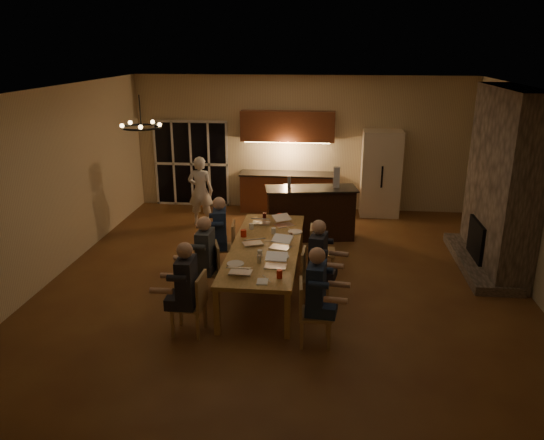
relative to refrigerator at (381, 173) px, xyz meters
The scene contains 44 objects.
floor 4.67m from the refrigerator, 114.60° to the right, with size 9.00×9.00×0.00m, color brown.
back_wall 2.03m from the refrigerator, 168.98° to the left, with size 8.00×0.04×3.20m, color beige.
left_wall 7.25m from the refrigerator, 144.97° to the right, with size 0.04×9.00×3.20m, color beige.
ceiling 5.08m from the refrigerator, 114.60° to the right, with size 8.00×9.00×0.04m, color white.
french_doors 4.61m from the refrigerator, behind, with size 1.86×0.08×2.10m, color black.
fireplace 3.51m from the refrigerator, 58.61° to the right, with size 0.58×2.50×3.20m, color #74665B.
kitchenette 2.21m from the refrigerator, behind, with size 2.24×0.68×2.40m, color brown, non-canonical shape.
refrigerator is the anchor object (origin of this frame).
dining_table 4.85m from the refrigerator, 117.25° to the right, with size 1.10×3.27×0.75m, color tan.
bar_island 2.42m from the refrigerator, 130.94° to the right, with size 1.86×0.68×1.08m, color black.
chair_left_near 6.63m from the refrigerator, 117.93° to the right, with size 0.44×0.44×0.89m, color tan, non-canonical shape.
chair_left_mid 5.68m from the refrigerator, 123.46° to the right, with size 0.44×0.44×0.89m, color tan, non-canonical shape.
chair_left_far 4.78m from the refrigerator, 130.01° to the right, with size 0.44×0.44×0.89m, color tan, non-canonical shape.
chair_right_near 6.10m from the refrigerator, 102.67° to the right, with size 0.44×0.44×0.89m, color tan, non-canonical shape.
chair_right_mid 5.00m from the refrigerator, 105.85° to the right, with size 0.44×0.44×0.89m, color tan, non-canonical shape.
chair_right_far 3.93m from the refrigerator, 109.21° to the right, with size 0.44×0.44×0.89m, color tan, non-canonical shape.
person_left_near 6.68m from the refrigerator, 117.55° to the right, with size 0.60×0.60×1.38m, color black, non-canonical shape.
person_right_near 6.07m from the refrigerator, 102.69° to the right, with size 0.60×0.60×1.38m, color navy, non-canonical shape.
person_left_mid 5.71m from the refrigerator, 122.71° to the right, with size 0.60×0.60×1.38m, color #3E454A, non-canonical shape.
person_right_mid 4.97m from the refrigerator, 105.62° to the right, with size 0.60×0.60×1.38m, color black, non-canonical shape.
person_left_far 4.82m from the refrigerator, 129.66° to the right, with size 0.60×0.60×1.38m, color navy, non-canonical shape.
standing_person 4.20m from the refrigerator, 163.88° to the right, with size 0.57×0.37×1.55m, color silver.
chandelier 6.56m from the refrigerator, 127.86° to the right, with size 0.57×0.57×0.03m, color black.
laptop_a 5.92m from the refrigerator, 114.22° to the right, with size 0.32×0.28×0.23m, color silver, non-canonical shape.
laptop_b 5.49m from the refrigerator, 110.81° to the right, with size 0.32×0.28×0.23m, color silver, non-canonical shape.
laptop_c 4.88m from the refrigerator, 119.74° to the right, with size 0.32×0.28×0.23m, color silver, non-canonical shape.
laptop_d 4.79m from the refrigerator, 114.14° to the right, with size 0.32×0.28×0.23m, color silver, non-canonical shape.
laptop_e 3.98m from the refrigerator, 127.26° to the right, with size 0.32×0.28×0.23m, color silver, non-canonical shape.
laptop_f 3.81m from the refrigerator, 121.32° to the right, with size 0.32×0.28×0.23m, color silver, non-canonical shape.
mug_front 5.25m from the refrigerator, 115.14° to the right, with size 0.08×0.08×0.10m, color white.
mug_mid 4.27m from the refrigerator, 119.99° to the right, with size 0.08×0.08×0.10m, color white.
mug_back 4.33m from the refrigerator, 126.03° to the right, with size 0.09×0.09×0.10m, color white.
redcup_near 5.83m from the refrigerator, 108.58° to the right, with size 0.08×0.08×0.12m, color red.
redcup_mid 4.71m from the refrigerator, 123.89° to the right, with size 0.10×0.10×0.12m, color red.
redcup_far 3.61m from the refrigerator, 125.49° to the right, with size 0.10×0.10×0.12m, color red.
can_silver 5.48m from the refrigerator, 113.77° to the right, with size 0.07×0.07×0.12m, color #B2B2B7.
can_cola 3.77m from the refrigerator, 129.30° to the right, with size 0.07×0.07×0.12m, color #3F0F0C.
can_right 4.38m from the refrigerator, 114.48° to the right, with size 0.06×0.06×0.12m, color #B2B2B7.
plate_near 5.12m from the refrigerator, 111.72° to the right, with size 0.23×0.23×0.02m, color white.
plate_left 5.72m from the refrigerator, 116.56° to the right, with size 0.26×0.26×0.02m, color white.
plate_far 4.01m from the refrigerator, 116.13° to the right, with size 0.26×0.26×0.02m, color white.
notepad 6.05m from the refrigerator, 110.10° to the right, with size 0.15×0.21×0.01m, color white.
bar_bottle 2.71m from the refrigerator, 138.13° to the right, with size 0.07×0.07×0.24m, color #99999E.
bar_blender 1.99m from the refrigerator, 122.24° to the right, with size 0.13×0.13×0.42m, color silver.
Camera 1 is at (0.67, -8.14, 3.86)m, focal length 35.00 mm.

